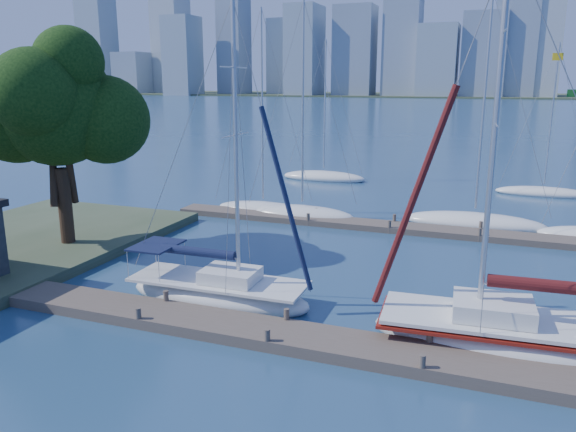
% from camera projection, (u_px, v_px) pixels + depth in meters
% --- Properties ---
extents(ground, '(700.00, 700.00, 0.00)m').
position_uv_depth(ground, '(277.00, 340.00, 19.33)').
color(ground, navy).
rests_on(ground, ground).
extents(near_dock, '(26.00, 2.00, 0.40)m').
position_uv_depth(near_dock, '(277.00, 335.00, 19.28)').
color(near_dock, brown).
rests_on(near_dock, ground).
extents(far_dock, '(30.00, 1.80, 0.36)m').
position_uv_depth(far_dock, '(409.00, 229.00, 33.15)').
color(far_dock, brown).
rests_on(far_dock, ground).
extents(far_shore, '(800.00, 100.00, 1.50)m').
position_uv_depth(far_shore, '(491.00, 96.00, 310.37)').
color(far_shore, '#38472D').
rests_on(far_shore, ground).
extents(tree, '(8.29, 7.58, 11.22)m').
position_uv_depth(tree, '(56.00, 104.00, 27.55)').
color(tree, black).
rests_on(tree, ground).
extents(sailboat_navy, '(7.82, 2.70, 12.05)m').
position_uv_depth(sailboat_navy, '(218.00, 279.00, 22.51)').
color(sailboat_navy, silver).
rests_on(sailboat_navy, ground).
extents(sailboat_maroon, '(9.27, 3.59, 13.27)m').
position_uv_depth(sailboat_maroon, '(512.00, 322.00, 18.47)').
color(sailboat_maroon, silver).
rests_on(sailboat_maroon, ground).
extents(bg_boat_0, '(6.93, 3.42, 13.49)m').
position_uv_depth(bg_boat_0, '(263.00, 208.00, 37.95)').
color(bg_boat_0, silver).
rests_on(bg_boat_0, ground).
extents(bg_boat_1, '(7.34, 4.15, 13.80)m').
position_uv_depth(bg_boat_1, '(302.00, 213.00, 36.43)').
color(bg_boat_1, silver).
rests_on(bg_boat_1, ground).
extents(bg_boat_3, '(8.67, 3.59, 13.97)m').
position_uv_depth(bg_boat_3, '(474.00, 222.00, 34.27)').
color(bg_boat_3, silver).
rests_on(bg_boat_3, ground).
extents(bg_boat_6, '(7.92, 4.16, 12.46)m').
position_uv_depth(bg_boat_6, '(324.00, 177.00, 50.31)').
color(bg_boat_6, silver).
rests_on(bg_boat_6, ground).
extents(bg_boat_7, '(7.30, 4.42, 11.72)m').
position_uv_depth(bg_boat_7, '(543.00, 192.00, 43.58)').
color(bg_boat_7, silver).
rests_on(bg_boat_7, ground).
extents(skyline, '(502.35, 51.31, 118.24)m').
position_uv_depth(skyline, '(539.00, 22.00, 268.19)').
color(skyline, '#8499AB').
rests_on(skyline, ground).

